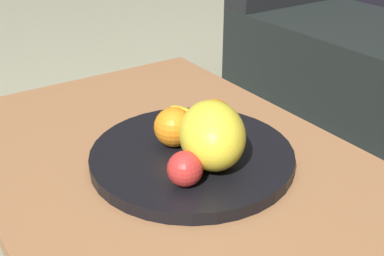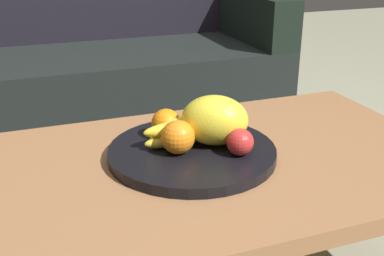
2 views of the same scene
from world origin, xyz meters
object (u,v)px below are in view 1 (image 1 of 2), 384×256
at_px(coffee_table, 193,193).
at_px(fruit_bowl, 192,156).
at_px(melon_large_front, 212,135).
at_px(orange_left, 214,117).
at_px(orange_front, 174,127).
at_px(apple_front, 185,169).
at_px(banana_bunch, 199,128).

height_order(coffee_table, fruit_bowl, fruit_bowl).
height_order(melon_large_front, orange_left, melon_large_front).
distance_m(melon_large_front, orange_front, 0.10).
distance_m(coffee_table, orange_front, 0.13).
distance_m(coffee_table, apple_front, 0.12).
height_order(coffee_table, melon_large_front, melon_large_front).
xyz_separation_m(orange_left, apple_front, (0.13, -0.16, -0.01)).
relative_size(coffee_table, fruit_bowl, 2.92).
bearing_deg(apple_front, orange_front, 155.70).
xyz_separation_m(orange_front, banana_bunch, (0.01, 0.05, -0.01)).
relative_size(fruit_bowl, banana_bunch, 2.32).
xyz_separation_m(melon_large_front, apple_front, (0.03, -0.08, -0.03)).
relative_size(apple_front, banana_bunch, 0.36).
xyz_separation_m(coffee_table, orange_left, (-0.08, 0.11, 0.10)).
bearing_deg(orange_left, coffee_table, -53.29).
bearing_deg(orange_left, banana_bunch, -77.77).
bearing_deg(coffee_table, fruit_bowl, 147.26).
bearing_deg(coffee_table, apple_front, -45.44).
relative_size(coffee_table, melon_large_front, 7.28).
bearing_deg(fruit_bowl, apple_front, -39.85).
xyz_separation_m(coffee_table, melon_large_front, (0.02, 0.03, 0.12)).
xyz_separation_m(orange_left, banana_bunch, (0.01, -0.05, -0.01)).
bearing_deg(orange_left, apple_front, -50.74).
distance_m(orange_front, apple_front, 0.14).
distance_m(melon_large_front, orange_left, 0.13).
bearing_deg(coffee_table, melon_large_front, 64.19).
xyz_separation_m(coffee_table, banana_bunch, (-0.07, 0.06, 0.09)).
bearing_deg(orange_left, orange_front, -91.38).
relative_size(orange_left, banana_bunch, 0.43).
relative_size(coffee_table, apple_front, 18.56).
bearing_deg(coffee_table, orange_front, 171.90).
bearing_deg(orange_front, melon_large_front, 11.65).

